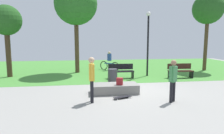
{
  "coord_description": "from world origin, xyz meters",
  "views": [
    {
      "loc": [
        -2.19,
        -9.63,
        2.52
      ],
      "look_at": [
        -0.8,
        0.38,
        1.09
      ],
      "focal_mm": 32.61,
      "sensor_mm": 36.0,
      "label": 1
    }
  ],
  "objects": [
    {
      "name": "lamp_post",
      "position": [
        2.05,
        3.5,
        2.58
      ],
      "size": [
        0.28,
        0.28,
        4.24
      ],
      "color": "black",
      "rests_on": "ground_plane"
    },
    {
      "name": "tree_leaning_ash",
      "position": [
        -2.68,
        5.49,
        4.94
      ],
      "size": [
        3.07,
        3.07,
        6.51
      ],
      "color": "#4C3823",
      "rests_on": "grass_lawn"
    },
    {
      "name": "skater_performing_trick",
      "position": [
        1.28,
        -2.18,
        0.99
      ],
      "size": [
        0.37,
        0.36,
        1.69
      ],
      "color": "black",
      "rests_on": "ground_plane"
    },
    {
      "name": "ground_plane",
      "position": [
        0.0,
        0.0,
        0.0
      ],
      "size": [
        28.0,
        28.0,
        0.0
      ],
      "primitive_type": "plane",
      "color": "gray"
    },
    {
      "name": "trash_bin",
      "position": [
        -0.57,
        1.77,
        0.39
      ],
      "size": [
        0.55,
        0.55,
        0.78
      ],
      "primitive_type": "cylinder",
      "color": "#333338",
      "rests_on": "ground_plane"
    },
    {
      "name": "skateboard_by_ledge",
      "position": [
        -0.62,
        -1.47,
        0.06
      ],
      "size": [
        0.82,
        0.46,
        0.08
      ],
      "color": "black",
      "rests_on": "ground_plane"
    },
    {
      "name": "backpack_on_ledge",
      "position": [
        -0.6,
        -0.72,
        0.58
      ],
      "size": [
        0.33,
        0.28,
        0.32
      ],
      "primitive_type": "cube",
      "rotation": [
        0.0,
        0.0,
        5.95
      ],
      "color": "maroon",
      "rests_on": "concrete_ledge"
    },
    {
      "name": "tree_tall_oak",
      "position": [
        -7.06,
        4.39,
        3.57
      ],
      "size": [
        1.93,
        1.93,
        4.63
      ],
      "color": "#42301E",
      "rests_on": "grass_lawn"
    },
    {
      "name": "park_bench_far_left",
      "position": [
        0.13,
        2.89,
        0.48
      ],
      "size": [
        1.61,
        0.49,
        0.91
      ],
      "color": "black",
      "rests_on": "ground_plane"
    },
    {
      "name": "concrete_ledge",
      "position": [
        -0.8,
        -0.53,
        0.21
      ],
      "size": [
        2.13,
        0.98,
        0.42
      ],
      "primitive_type": "cube",
      "color": "gray",
      "rests_on": "ground_plane"
    },
    {
      "name": "skater_watching",
      "position": [
        -1.9,
        -1.76,
        1.06
      ],
      "size": [
        0.24,
        0.43,
        1.8
      ],
      "color": "black",
      "rests_on": "ground_plane"
    },
    {
      "name": "cyclist_on_bicycle",
      "position": [
        -0.19,
        6.29,
        0.63
      ],
      "size": [
        1.39,
        1.26,
        1.52
      ],
      "color": "black",
      "rests_on": "ground_plane"
    },
    {
      "name": "park_bench_near_path",
      "position": [
        3.92,
        2.51,
        0.48
      ],
      "size": [
        1.6,
        0.48,
        0.91
      ],
      "color": "#331E14",
      "rests_on": "ground_plane"
    },
    {
      "name": "tree_slender_maple",
      "position": [
        7.29,
        5.2,
        4.7
      ],
      "size": [
        2.33,
        2.33,
        5.93
      ],
      "color": "#4C3823",
      "rests_on": "grass_lawn"
    },
    {
      "name": "grass_lawn",
      "position": [
        0.0,
        7.67,
        0.0
      ],
      "size": [
        26.6,
        12.66,
        0.01
      ],
      "primitive_type": "cube",
      "color": "#478C38",
      "rests_on": "ground_plane"
    }
  ]
}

